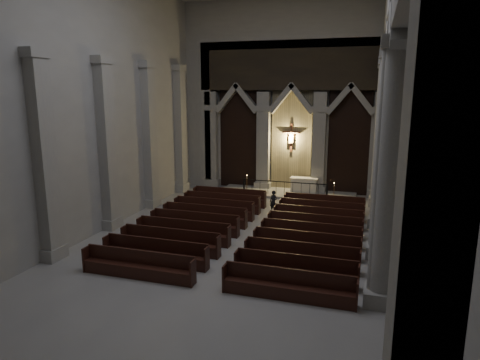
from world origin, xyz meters
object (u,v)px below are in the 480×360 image
at_px(altar, 304,184).
at_px(altar_rail, 284,187).
at_px(candle_stand_right, 334,199).
at_px(worshipper, 273,202).
at_px(candle_stand_left, 247,190).
at_px(pews, 250,232).

bearing_deg(altar, altar_rail, -127.06).
distance_m(altar_rail, candle_stand_right, 3.17).
height_order(altar_rail, worshipper, worshipper).
xyz_separation_m(candle_stand_left, pews, (2.37, -7.55, -0.04)).
relative_size(candle_stand_left, candle_stand_right, 1.01).
distance_m(altar, altar_rail, 1.67).
bearing_deg(candle_stand_left, candle_stand_right, -6.26).
xyz_separation_m(altar, candle_stand_right, (2.05, -2.08, -0.25)).
xyz_separation_m(altar_rail, candle_stand_right, (3.06, -0.75, -0.34)).
xyz_separation_m(altar, altar_rail, (-1.00, -1.33, 0.09)).
distance_m(candle_stand_right, worshipper, 4.05).
bearing_deg(candle_stand_right, pews, -113.73).
distance_m(candle_stand_left, candle_stand_right, 5.46).
relative_size(altar_rail, candle_stand_left, 4.04).
height_order(altar, candle_stand_left, candle_stand_left).
relative_size(altar, candle_stand_left, 1.35).
bearing_deg(worshipper, candle_stand_right, 65.70).
bearing_deg(pews, candle_stand_left, 107.41).
height_order(candle_stand_left, candle_stand_right, candle_stand_left).
height_order(candle_stand_right, pews, candle_stand_right).
height_order(altar, candle_stand_right, candle_stand_right).
relative_size(candle_stand_right, pews, 0.12).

